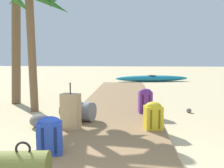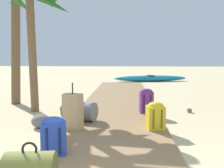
% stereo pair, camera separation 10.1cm
% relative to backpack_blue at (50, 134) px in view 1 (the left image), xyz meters
% --- Properties ---
extents(ground_plane, '(60.00, 60.00, 0.00)m').
position_rel_backpack_blue_xyz_m(ground_plane, '(0.75, 2.95, -0.36)').
color(ground_plane, '#CCB789').
extents(boardwalk, '(2.03, 11.00, 0.08)m').
position_rel_backpack_blue_xyz_m(boardwalk, '(0.75, 4.05, -0.32)').
color(boardwalk, olive).
rests_on(boardwalk, ground).
extents(backpack_blue, '(0.37, 0.28, 0.54)m').
position_rel_backpack_blue_xyz_m(backpack_blue, '(0.00, 0.00, 0.00)').
color(backpack_blue, '#2847B7').
rests_on(backpack_blue, boardwalk).
extents(backpack_purple, '(0.34, 0.25, 0.59)m').
position_rel_backpack_blue_xyz_m(backpack_purple, '(1.48, 2.61, 0.03)').
color(backpack_purple, '#6B2D84').
rests_on(backpack_purple, boardwalk).
extents(backpack_yellow, '(0.36, 0.32, 0.52)m').
position_rel_backpack_blue_xyz_m(backpack_yellow, '(1.54, 1.30, -0.01)').
color(backpack_yellow, gold).
rests_on(backpack_yellow, boardwalk).
extents(duffel_bag_grey, '(0.78, 0.58, 0.51)m').
position_rel_backpack_blue_xyz_m(duffel_bag_grey, '(0.00, 1.83, -0.08)').
color(duffel_bag_grey, slate).
rests_on(duffel_bag_grey, boardwalk).
extents(suitcase_tan, '(0.39, 0.29, 0.87)m').
position_rel_backpack_blue_xyz_m(suitcase_tan, '(-0.00, 1.21, 0.05)').
color(suitcase_tan, tan).
rests_on(suitcase_tan, boardwalk).
extents(palm_tree_near_left, '(2.11, 2.23, 3.48)m').
position_rel_backpack_blue_xyz_m(palm_tree_near_left, '(-1.42, 2.91, 2.40)').
color(palm_tree_near_left, brown).
rests_on(palm_tree_near_left, ground).
extents(kayak, '(4.32, 1.35, 0.36)m').
position_rel_backpack_blue_xyz_m(kayak, '(2.40, 10.94, -0.18)').
color(kayak, teal).
rests_on(kayak, ground).
extents(rock_left_mid, '(0.52, 0.53, 0.27)m').
position_rel_backpack_blue_xyz_m(rock_left_mid, '(-0.74, 1.52, -0.23)').
color(rock_left_mid, slate).
rests_on(rock_left_mid, ground).
extents(rock_left_far, '(0.47, 0.47, 0.20)m').
position_rel_backpack_blue_xyz_m(rock_left_far, '(-0.56, 2.89, -0.26)').
color(rock_left_far, slate).
rests_on(rock_left_far, ground).
extents(rock_right_mid, '(0.14, 0.18, 0.11)m').
position_rel_backpack_blue_xyz_m(rock_right_mid, '(2.62, 3.05, -0.31)').
color(rock_right_mid, '#5B5651').
rests_on(rock_right_mid, ground).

